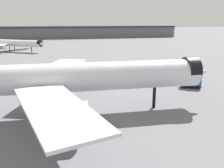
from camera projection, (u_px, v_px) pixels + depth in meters
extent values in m
plane|color=slate|center=(76.00, 114.00, 48.16)|extent=(900.00, 900.00, 0.00)
cylinder|color=silver|center=(78.00, 77.00, 47.05)|extent=(50.85, 11.44, 5.84)
cone|color=silver|center=(195.00, 72.00, 51.52)|extent=(7.02, 6.40, 5.72)
cylinder|color=black|center=(190.00, 70.00, 51.19)|extent=(3.27, 6.15, 5.90)
cube|color=silver|center=(60.00, 68.00, 60.08)|extent=(16.75, 24.04, 0.47)
cylinder|color=#B7BAC1|center=(66.00, 77.00, 58.23)|extent=(7.39, 3.98, 3.21)
cube|color=silver|center=(55.00, 107.00, 33.02)|extent=(12.49, 23.89, 0.47)
cylinder|color=#B7BAC1|center=(65.00, 112.00, 36.34)|extent=(7.39, 3.98, 3.21)
cylinder|color=black|center=(154.00, 97.00, 51.31)|extent=(0.70, 0.70, 4.67)
cylinder|color=black|center=(67.00, 98.00, 50.91)|extent=(0.70, 0.70, 4.67)
cylinder|color=black|center=(67.00, 108.00, 45.11)|extent=(0.70, 0.70, 4.67)
cylinder|color=white|center=(14.00, 43.00, 139.33)|extent=(32.76, 24.96, 3.86)
cone|color=white|center=(41.00, 44.00, 133.57)|extent=(5.66, 5.55, 3.78)
cylinder|color=black|center=(40.00, 43.00, 133.73)|extent=(3.68, 4.18, 3.90)
cube|color=white|center=(22.00, 42.00, 149.82)|extent=(17.14, 14.85, 0.31)
cylinder|color=#B7BAC1|center=(21.00, 44.00, 148.04)|extent=(5.51, 4.78, 2.12)
cylinder|color=#B7BAC1|center=(1.00, 47.00, 132.79)|extent=(5.51, 4.78, 2.12)
cylinder|color=black|center=(32.00, 50.00, 136.58)|extent=(0.46, 0.46, 3.09)
cylinder|color=black|center=(14.00, 48.00, 142.69)|extent=(0.46, 0.46, 3.09)
cylinder|color=black|center=(10.00, 49.00, 138.99)|extent=(0.46, 0.46, 3.09)
cube|color=slate|center=(53.00, 33.00, 237.69)|extent=(253.25, 46.63, 10.49)
cube|color=#232628|center=(53.00, 27.00, 236.13)|extent=(253.46, 49.26, 1.20)
cube|color=black|center=(191.00, 86.00, 66.55)|extent=(5.94, 4.58, 0.35)
cube|color=#194799|center=(185.00, 82.00, 66.57)|extent=(3.01, 3.06, 1.60)
cube|color=#1E2D38|center=(181.00, 81.00, 66.66)|extent=(0.96, 1.75, 0.80)
cube|color=#194799|center=(195.00, 81.00, 66.03)|extent=(3.99, 3.56, 2.20)
cylinder|color=black|center=(184.00, 87.00, 65.84)|extent=(0.93, 0.66, 0.90)
cylinder|color=black|center=(183.00, 85.00, 68.02)|extent=(0.93, 0.66, 0.90)
cylinder|color=black|center=(198.00, 88.00, 65.16)|extent=(0.93, 0.66, 0.90)
cylinder|color=black|center=(197.00, 85.00, 67.34)|extent=(0.93, 0.66, 0.90)
cube|color=black|center=(3.00, 82.00, 70.37)|extent=(3.55, 3.11, 0.30)
cube|color=#194799|center=(6.00, 80.00, 69.90)|extent=(1.95, 2.04, 1.20)
cube|color=#1E2D38|center=(7.00, 80.00, 69.68)|extent=(0.81, 1.16, 0.60)
cube|color=#194799|center=(2.00, 80.00, 70.37)|extent=(2.49, 2.40, 0.90)
cylinder|color=black|center=(8.00, 83.00, 70.84)|extent=(0.74, 0.62, 0.70)
cylinder|color=black|center=(5.00, 84.00, 69.36)|extent=(0.74, 0.62, 0.70)
cylinder|color=black|center=(2.00, 82.00, 71.46)|extent=(0.74, 0.62, 0.70)
cube|color=black|center=(27.00, 79.00, 75.05)|extent=(2.83, 2.61, 0.20)
cube|color=beige|center=(27.00, 77.00, 74.84)|extent=(2.83, 2.61, 1.40)
sphere|color=black|center=(26.00, 80.00, 73.91)|extent=(0.44, 0.44, 0.44)
sphere|color=black|center=(23.00, 80.00, 74.79)|extent=(0.44, 0.44, 0.44)
sphere|color=black|center=(31.00, 79.00, 75.37)|extent=(0.44, 0.44, 0.44)
sphere|color=black|center=(28.00, 78.00, 76.25)|extent=(0.44, 0.44, 0.44)
cone|color=#F2600C|center=(93.00, 74.00, 82.37)|extent=(0.56, 0.56, 0.70)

